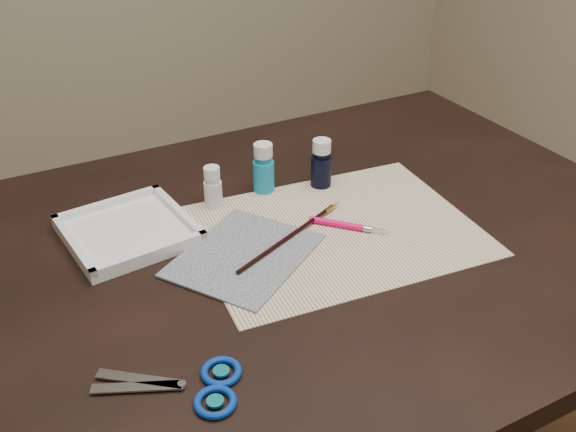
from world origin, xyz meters
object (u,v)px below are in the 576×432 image
canvas (244,255)px  paint_bottle_cyan (264,168)px  paper (335,230)px  scissors (166,389)px  paint_bottle_white (213,187)px  palette_tray (128,230)px  paint_bottle_navy (321,163)px

canvas → paint_bottle_cyan: 0.22m
paper → scissors: size_ratio=2.31×
paper → paint_bottle_white: 0.23m
canvas → paint_bottle_white: size_ratio=2.83×
scissors → palette_tray: (0.06, 0.36, 0.01)m
canvas → paint_bottle_cyan: (0.12, 0.18, 0.04)m
canvas → paint_bottle_white: bearing=84.1°
paint_bottle_navy → paper: bearing=-111.7°
canvas → paint_bottle_navy: (0.23, 0.15, 0.04)m
paint_bottle_cyan → canvas: bearing=-124.4°
paint_bottle_cyan → paint_bottle_navy: bearing=-17.4°
paper → canvas: size_ratio=2.08×
paper → palette_tray: palette_tray is taller
paint_bottle_cyan → paper: bearing=-76.0°
paint_bottle_navy → palette_tray: bearing=180.0°
scissors → palette_tray: size_ratio=1.03×
paper → palette_tray: (-0.31, 0.15, 0.01)m
canvas → paint_bottle_cyan: size_ratio=2.33×
scissors → paper: bearing=-126.0°
scissors → palette_tray: 0.36m
paper → paint_bottle_navy: (0.06, 0.15, 0.05)m
paper → paint_bottle_cyan: size_ratio=4.84×
canvas → palette_tray: bearing=134.8°
paint_bottle_white → paint_bottle_navy: bearing=-6.2°
paint_bottle_white → paint_bottle_cyan: (0.10, 0.01, 0.01)m
paint_bottle_white → paint_bottle_navy: (0.21, -0.02, 0.01)m
paint_bottle_white → scissors: paint_bottle_white is taller
paper → paint_bottle_navy: paint_bottle_navy is taller
palette_tray → paint_bottle_cyan: bearing=6.9°
paper → palette_tray: 0.35m
paint_bottle_white → canvas: bearing=-95.9°
paper → scissors: 0.42m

